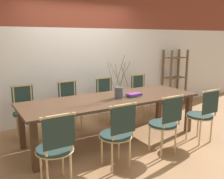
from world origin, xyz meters
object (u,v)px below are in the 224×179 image
at_px(dining_table, 112,102).
at_px(chair_far_center, 107,98).
at_px(vase_centerpiece, 119,92).
at_px(shelving_rack, 174,78).
at_px(book_stack, 134,95).
at_px(chair_near_center, 165,122).

bearing_deg(dining_table, chair_far_center, 65.18).
bearing_deg(chair_far_center, vase_centerpiece, 72.05).
bearing_deg(shelving_rack, dining_table, -155.68).
height_order(chair_far_center, shelving_rack, shelving_rack).
distance_m(chair_far_center, book_stack, 1.01).
xyz_separation_m(dining_table, chair_far_center, (0.41, 0.89, -0.16)).
height_order(dining_table, chair_near_center, chair_near_center).
bearing_deg(dining_table, vase_centerpiece, -28.63).
distance_m(vase_centerpiece, shelving_rack, 2.82).
bearing_deg(shelving_rack, book_stack, -150.19).
distance_m(chair_near_center, chair_far_center, 1.77).
distance_m(dining_table, vase_centerpiece, 0.22).
relative_size(vase_centerpiece, book_stack, 2.70).
xyz_separation_m(vase_centerpiece, shelving_rack, (2.53, 1.25, -0.14)).
distance_m(dining_table, chair_near_center, 0.99).
xyz_separation_m(chair_near_center, chair_far_center, (-0.01, 1.77, 0.00)).
xyz_separation_m(chair_near_center, book_stack, (-0.02, 0.80, 0.26)).
distance_m(vase_centerpiece, book_stack, 0.31).
xyz_separation_m(dining_table, shelving_rack, (2.63, 1.19, 0.05)).
distance_m(chair_near_center, vase_centerpiece, 0.95).
bearing_deg(vase_centerpiece, chair_near_center, -69.33).
xyz_separation_m(chair_near_center, vase_centerpiece, (-0.31, 0.83, 0.35)).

